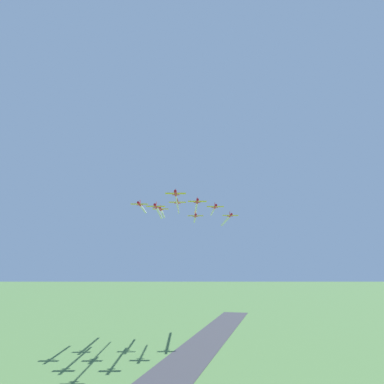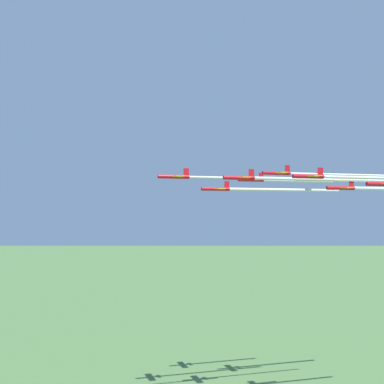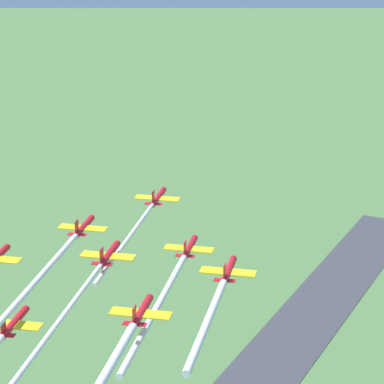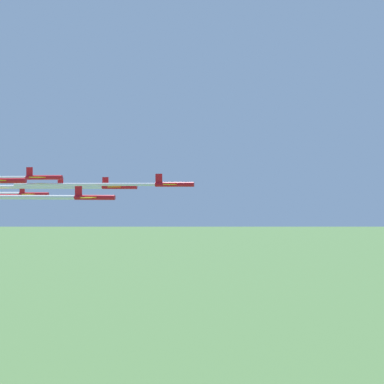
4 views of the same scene
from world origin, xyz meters
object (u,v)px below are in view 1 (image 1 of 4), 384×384
at_px(jet_5, 139,204).
at_px(jet_7, 195,216).
at_px(jet_1, 197,201).
at_px(jet_0, 176,193).
at_px(jet_3, 215,206).
at_px(jet_2, 156,206).
at_px(jet_8, 160,209).
at_px(jet_6, 231,215).
at_px(jet_4, 177,202).

bearing_deg(jet_5, jet_7, -150.46).
height_order(jet_1, jet_7, jet_1).
xyz_separation_m(jet_0, jet_3, (17.80, 36.43, -0.51)).
distance_m(jet_0, jet_5, 40.56).
height_order(jet_2, jet_3, jet_3).
bearing_deg(jet_7, jet_0, 78.91).
height_order(jet_1, jet_8, jet_8).
relative_size(jet_1, jet_5, 1.00).
distance_m(jet_1, jet_5, 35.48).
relative_size(jet_0, jet_1, 1.00).
distance_m(jet_0, jet_7, 53.52).
bearing_deg(jet_7, jet_1, 90.00).
relative_size(jet_0, jet_6, 1.00).
bearing_deg(jet_0, jet_1, -120.47).
distance_m(jet_0, jet_6, 60.90).
bearing_deg(jet_4, jet_0, 90.00).
xyz_separation_m(jet_2, jet_5, (-11.60, 16.63, 3.93)).
bearing_deg(jet_3, jet_1, 59.53).
relative_size(jet_0, jet_7, 1.00).
height_order(jet_1, jet_4, jet_4).
bearing_deg(jet_7, jet_2, 59.53).
relative_size(jet_1, jet_3, 1.00).
distance_m(jet_3, jet_8, 35.47).
height_order(jet_0, jet_5, jet_5).
xyz_separation_m(jet_5, jet_6, (49.90, 21.39, -3.76)).
height_order(jet_3, jet_7, jet_3).
xyz_separation_m(jet_2, jet_8, (-2.70, 34.85, 3.91)).
bearing_deg(jet_4, jet_6, -150.46).
bearing_deg(jet_7, jet_3, 120.47).
xyz_separation_m(jet_4, jet_6, (29.40, 19.80, -4.84)).
xyz_separation_m(jet_0, jet_5, (-23.20, 33.26, 0.78)).
bearing_deg(jet_1, jet_5, -29.54).
bearing_deg(jet_4, jet_7, -120.47).
relative_size(jet_1, jet_6, 1.00).
bearing_deg(jet_3, jet_4, -0.00).
height_order(jet_2, jet_7, jet_2).
distance_m(jet_5, jet_6, 54.42).
distance_m(jet_0, jet_8, 53.43).
height_order(jet_4, jet_5, jet_4).
bearing_deg(jet_2, jet_6, -139.64).
bearing_deg(jet_0, jet_4, -90.00).
xyz_separation_m(jet_1, jet_5, (-32.10, 15.04, 1.41)).
bearing_deg(jet_8, jet_5, 59.53).
height_order(jet_7, jet_8, jet_8).
bearing_deg(jet_2, jet_4, -120.47).
distance_m(jet_1, jet_4, 20.43).
distance_m(jet_4, jet_6, 35.78).
distance_m(jet_1, jet_2, 20.71).
relative_size(jet_5, jet_7, 1.00).
bearing_deg(jet_5, jet_4, 180.00).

